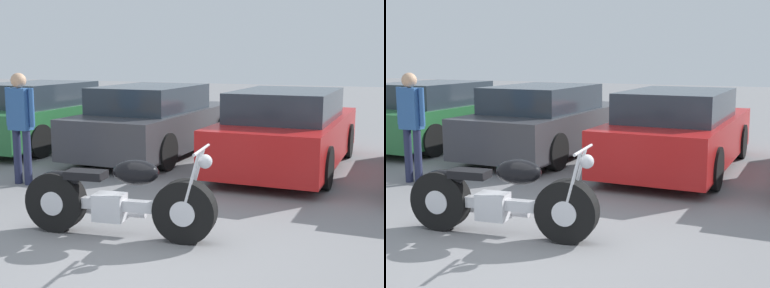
# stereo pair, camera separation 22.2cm
# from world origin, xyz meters

# --- Properties ---
(ground_plane) EXTENTS (60.00, 60.00, 0.00)m
(ground_plane) POSITION_xyz_m (0.00, 0.00, 0.00)
(ground_plane) COLOR slate
(motorcycle) EXTENTS (2.20, 0.68, 1.03)m
(motorcycle) POSITION_xyz_m (-0.49, 0.43, 0.42)
(motorcycle) COLOR black
(motorcycle) RESTS_ON ground_plane
(parked_car_green) EXTENTS (1.88, 4.40, 1.38)m
(parked_car_green) POSITION_xyz_m (-5.03, 5.07, 0.66)
(parked_car_green) COLOR #286B38
(parked_car_green) RESTS_ON ground_plane
(parked_car_dark_grey) EXTENTS (1.88, 4.40, 1.38)m
(parked_car_dark_grey) POSITION_xyz_m (-2.29, 4.99, 0.66)
(parked_car_dark_grey) COLOR #3D3D42
(parked_car_dark_grey) RESTS_ON ground_plane
(parked_car_red) EXTENTS (1.88, 4.40, 1.38)m
(parked_car_red) POSITION_xyz_m (0.45, 4.71, 0.66)
(parked_car_red) COLOR red
(parked_car_red) RESTS_ON ground_plane
(person_standing) EXTENTS (0.52, 0.23, 1.71)m
(person_standing) POSITION_xyz_m (-3.06, 1.96, 1.02)
(person_standing) COLOR #232847
(person_standing) RESTS_ON ground_plane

